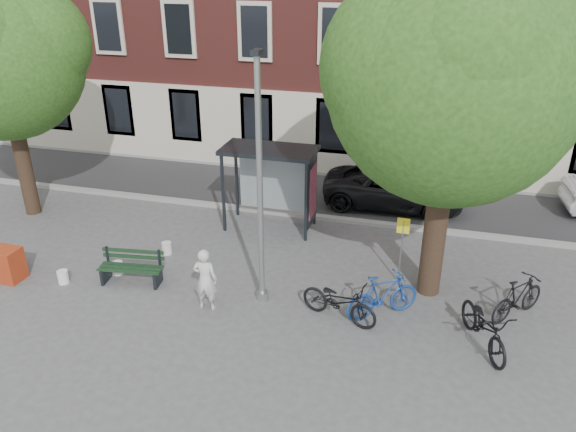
# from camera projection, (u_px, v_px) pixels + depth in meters

# --- Properties ---
(ground) EXTENTS (90.00, 90.00, 0.00)m
(ground) POSITION_uv_depth(u_px,v_px,m) (262.00, 299.00, 14.11)
(ground) COLOR #4C4C4F
(ground) RESTS_ON ground
(road) EXTENTS (40.00, 4.00, 0.01)m
(road) POSITION_uv_depth(u_px,v_px,m) (321.00, 194.00, 20.23)
(road) COLOR #28282B
(road) RESTS_ON ground
(curb_near) EXTENTS (40.00, 0.25, 0.12)m
(curb_near) POSITION_uv_depth(u_px,v_px,m) (308.00, 216.00, 18.45)
(curb_near) COLOR gray
(curb_near) RESTS_ON ground
(curb_far) EXTENTS (40.00, 0.25, 0.12)m
(curb_far) POSITION_uv_depth(u_px,v_px,m) (331.00, 174.00, 21.95)
(curb_far) COLOR gray
(curb_far) RESTS_ON ground
(lamppost) EXTENTS (0.28, 0.35, 6.11)m
(lamppost) POSITION_uv_depth(u_px,v_px,m) (260.00, 198.00, 12.93)
(lamppost) COLOR #9EA0A3
(lamppost) RESTS_ON ground
(tree_right) EXTENTS (5.76, 5.60, 8.20)m
(tree_right) POSITION_uv_depth(u_px,v_px,m) (456.00, 71.00, 11.98)
(tree_right) COLOR black
(tree_right) RESTS_ON ground
(bus_shelter) EXTENTS (2.85, 1.45, 2.62)m
(bus_shelter) POSITION_uv_depth(u_px,v_px,m) (283.00, 170.00, 17.03)
(bus_shelter) COLOR #1E2328
(bus_shelter) RESTS_ON ground
(painter) EXTENTS (0.62, 0.42, 1.63)m
(painter) POSITION_uv_depth(u_px,v_px,m) (205.00, 279.00, 13.43)
(painter) COLOR silver
(painter) RESTS_ON ground
(bench) EXTENTS (1.73, 0.76, 0.86)m
(bench) POSITION_uv_depth(u_px,v_px,m) (132.00, 269.00, 14.70)
(bench) COLOR #1E2328
(bench) RESTS_ON ground
(bike_a) EXTENTS (2.06, 1.25, 1.02)m
(bike_a) POSITION_uv_depth(u_px,v_px,m) (339.00, 301.00, 13.13)
(bike_a) COLOR black
(bike_a) RESTS_ON ground
(bike_b) EXTENTS (1.85, 1.54, 1.14)m
(bike_b) POSITION_uv_depth(u_px,v_px,m) (383.00, 296.00, 13.25)
(bike_b) COLOR navy
(bike_b) RESTS_ON ground
(bike_c) EXTENTS (1.48, 2.19, 1.09)m
(bike_c) POSITION_uv_depth(u_px,v_px,m) (484.00, 326.00, 12.21)
(bike_c) COLOR black
(bike_c) RESTS_ON ground
(bike_d) EXTENTS (1.57, 1.66, 1.07)m
(bike_d) POSITION_uv_depth(u_px,v_px,m) (518.00, 298.00, 13.22)
(bike_d) COLOR black
(bike_d) RESTS_ON ground
(car_dark) EXTENTS (4.81, 2.29, 1.32)m
(car_dark) POSITION_uv_depth(u_px,v_px,m) (394.00, 188.00, 19.06)
(car_dark) COLOR black
(car_dark) RESTS_ON ground
(red_stand) EXTENTS (0.92, 0.63, 0.90)m
(red_stand) POSITION_uv_depth(u_px,v_px,m) (4.00, 264.00, 14.82)
(red_stand) COLOR #9B3014
(red_stand) RESTS_ON ground
(blue_crate) EXTENTS (0.59, 0.45, 0.20)m
(blue_crate) POSITION_uv_depth(u_px,v_px,m) (13.00, 263.00, 15.58)
(blue_crate) COLOR navy
(blue_crate) RESTS_ON ground
(bucket_a) EXTENTS (0.35, 0.35, 0.36)m
(bucket_a) POSITION_uv_depth(u_px,v_px,m) (118.00, 268.00, 15.17)
(bucket_a) COLOR white
(bucket_a) RESTS_ON ground
(bucket_b) EXTENTS (0.32, 0.32, 0.36)m
(bucket_b) POSITION_uv_depth(u_px,v_px,m) (167.00, 248.00, 16.18)
(bucket_b) COLOR silver
(bucket_b) RESTS_ON ground
(bucket_c) EXTENTS (0.34, 0.34, 0.36)m
(bucket_c) POSITION_uv_depth(u_px,v_px,m) (63.00, 277.00, 14.75)
(bucket_c) COLOR white
(bucket_c) RESTS_ON ground
(notice_sign) EXTENTS (0.32, 0.04, 1.86)m
(notice_sign) POSITION_uv_depth(u_px,v_px,m) (402.00, 237.00, 14.31)
(notice_sign) COLOR #9EA0A3
(notice_sign) RESTS_ON ground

